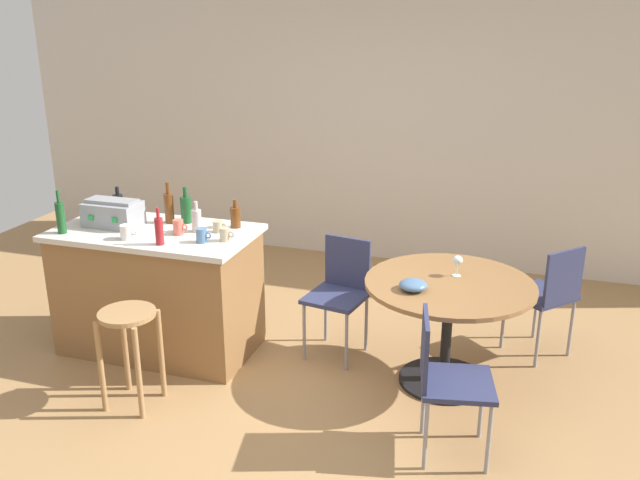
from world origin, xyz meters
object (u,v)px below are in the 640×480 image
(cup_2, at_px, (225,234))
(cup_4, at_px, (179,227))
(toolbox, at_px, (113,213))
(bottle_2, at_px, (118,204))
(folding_chair_far, at_px, (548,292))
(wine_glass, at_px, (457,261))
(serving_bowl, at_px, (413,285))
(bottle_4, at_px, (61,217))
(bottle_0, at_px, (159,230))
(folding_chair_left, at_px, (340,288))
(cup_3, at_px, (218,227))
(kitchen_island, at_px, (159,290))
(folding_chair_near, at_px, (445,375))
(cup_0, at_px, (127,232))
(bottle_5, at_px, (197,220))
(wooden_stool, at_px, (129,335))
(cup_1, at_px, (202,235))
(dining_table, at_px, (448,306))
(bottle_1, at_px, (186,209))
(bottle_3, at_px, (169,207))

(cup_2, relative_size, cup_4, 0.97)
(toolbox, relative_size, bottle_2, 1.76)
(folding_chair_far, bearing_deg, wine_glass, -142.54)
(serving_bowl, bearing_deg, bottle_4, -175.79)
(bottle_0, xyz_separation_m, cup_2, (0.39, 0.20, -0.05))
(folding_chair_left, xyz_separation_m, cup_3, (-0.83, -0.25, 0.47))
(kitchen_island, bearing_deg, folding_chair_near, -16.61)
(cup_0, bearing_deg, cup_2, 14.39)
(bottle_4, xyz_separation_m, bottle_5, (0.89, 0.32, -0.03))
(bottle_2, bearing_deg, serving_bowl, -7.86)
(folding_chair_left, relative_size, toolbox, 2.19)
(serving_bowl, bearing_deg, wooden_stool, -158.24)
(bottle_5, bearing_deg, wine_glass, 6.07)
(bottle_2, xyz_separation_m, cup_1, (0.90, -0.39, -0.04))
(bottle_0, bearing_deg, folding_chair_left, 29.30)
(folding_chair_near, height_order, folding_chair_far, folding_chair_far)
(cup_2, distance_m, wine_glass, 1.58)
(dining_table, bearing_deg, cup_0, -170.48)
(folding_chair_near, relative_size, wine_glass, 5.96)
(kitchen_island, distance_m, cup_0, 0.57)
(folding_chair_left, bearing_deg, wine_glass, -6.29)
(dining_table, distance_m, bottle_1, 2.02)
(cup_3, bearing_deg, folding_chair_near, -23.60)
(cup_0, height_order, cup_2, cup_0)
(cup_0, bearing_deg, dining_table, 9.52)
(wooden_stool, relative_size, cup_4, 5.96)
(wooden_stool, height_order, bottle_3, bottle_3)
(dining_table, xyz_separation_m, cup_0, (-2.17, -0.36, 0.41))
(folding_chair_near, xyz_separation_m, folding_chair_far, (0.55, 1.38, 0.01))
(folding_chair_near, bearing_deg, bottle_2, 161.08)
(kitchen_island, bearing_deg, wooden_stool, -73.12)
(dining_table, xyz_separation_m, bottle_0, (-1.90, -0.40, 0.46))
(dining_table, bearing_deg, wooden_stool, -155.09)
(bottle_4, bearing_deg, folding_chair_far, 16.46)
(cup_1, bearing_deg, folding_chair_left, 29.99)
(cup_1, bearing_deg, bottle_0, -153.09)
(kitchen_island, bearing_deg, bottle_1, 59.23)
(kitchen_island, distance_m, bottle_0, 0.66)
(kitchen_island, height_order, folding_chair_far, kitchen_island)
(cup_4, bearing_deg, cup_1, -23.60)
(folding_chair_left, relative_size, cup_2, 8.12)
(cup_4, bearing_deg, folding_chair_near, -17.45)
(cup_0, bearing_deg, cup_1, 10.29)
(wine_glass, bearing_deg, dining_table, -102.37)
(cup_2, bearing_deg, folding_chair_left, 30.29)
(bottle_0, distance_m, cup_2, 0.44)
(bottle_1, xyz_separation_m, cup_1, (0.32, -0.37, -0.06))
(folding_chair_left, distance_m, bottle_1, 1.28)
(folding_chair_far, relative_size, wine_glass, 6.03)
(wine_glass, bearing_deg, bottle_2, -179.86)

